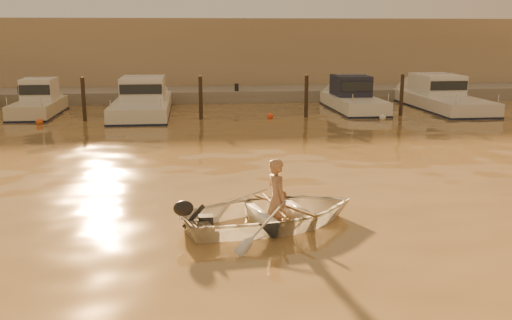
{
  "coord_description": "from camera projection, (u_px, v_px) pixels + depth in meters",
  "views": [
    {
      "loc": [
        -0.75,
        -12.77,
        4.04
      ],
      "look_at": [
        0.95,
        1.6,
        0.75
      ],
      "focal_mm": 40.0,
      "sensor_mm": 36.0,
      "label": 1
    }
  ],
  "objects": [
    {
      "name": "fender_b",
      "position": [
        39.0,
        122.0,
        25.21
      ],
      "size": [
        0.3,
        0.3,
        0.3
      ],
      "primitive_type": "sphere",
      "color": "#D95419",
      "rests_on": "ground_plane"
    },
    {
      "name": "fender_d",
      "position": [
        270.0,
        116.0,
        26.91
      ],
      "size": [
        0.3,
        0.3,
        0.3
      ],
      "primitive_type": "sphere",
      "color": "#E7401B",
      "rests_on": "ground_plane"
    },
    {
      "name": "ground_plane",
      "position": [
        224.0,
        207.0,
        13.35
      ],
      "size": [
        160.0,
        160.0,
        0.0
      ],
      "primitive_type": "plane",
      "color": "olive",
      "rests_on": "ground"
    },
    {
      "name": "moored_boat_2",
      "position": [
        142.0,
        101.0,
        28.36
      ],
      "size": [
        2.66,
        8.77,
        1.75
      ],
      "primitive_type": null,
      "color": "silver",
      "rests_on": "ground_plane"
    },
    {
      "name": "waterfront_building",
      "position": [
        199.0,
        55.0,
        38.96
      ],
      "size": [
        46.0,
        7.0,
        4.8
      ],
      "primitive_type": "cube",
      "color": "#9E8466",
      "rests_on": "quay"
    },
    {
      "name": "fender_c",
      "position": [
        139.0,
        123.0,
        25.0
      ],
      "size": [
        0.3,
        0.3,
        0.3
      ],
      "primitive_type": "sphere",
      "color": "silver",
      "rests_on": "ground_plane"
    },
    {
      "name": "person",
      "position": [
        277.0,
        199.0,
        12.02
      ],
      "size": [
        0.58,
        0.73,
        1.75
      ],
      "primitive_type": "imported",
      "rotation": [
        0.0,
        0.0,
        1.85
      ],
      "color": "#A57352",
      "rests_on": "dinghy"
    },
    {
      "name": "moored_boat_5",
      "position": [
        442.0,
        97.0,
        30.15
      ],
      "size": [
        2.6,
        8.59,
        1.75
      ],
      "primitive_type": null,
      "color": "silver",
      "rests_on": "ground_plane"
    },
    {
      "name": "moored_boat_4",
      "position": [
        353.0,
        98.0,
        29.6
      ],
      "size": [
        2.16,
        6.7,
        1.75
      ],
      "primitive_type": null,
      "color": "silver",
      "rests_on": "ground_plane"
    },
    {
      "name": "dinghy",
      "position": [
        273.0,
        213.0,
        12.04
      ],
      "size": [
        4.49,
        3.72,
        0.8
      ],
      "primitive_type": "imported",
      "rotation": [
        0.0,
        0.0,
        1.85
      ],
      "color": "silver",
      "rests_on": "ground_plane"
    },
    {
      "name": "quay",
      "position": [
        201.0,
        97.0,
        34.14
      ],
      "size": [
        52.0,
        4.0,
        1.0
      ],
      "primitive_type": "cube",
      "color": "gray",
      "rests_on": "ground_plane"
    },
    {
      "name": "fender_e",
      "position": [
        383.0,
        117.0,
        26.48
      ],
      "size": [
        0.3,
        0.3,
        0.3
      ],
      "primitive_type": "sphere",
      "color": "silver",
      "rests_on": "ground_plane"
    },
    {
      "name": "piling_3",
      "position": [
        306.0,
        98.0,
        27.07
      ],
      "size": [
        0.18,
        0.18,
        2.2
      ],
      "primitive_type": "cylinder",
      "color": "#2D2319",
      "rests_on": "ground_plane"
    },
    {
      "name": "oar_starboard",
      "position": [
        275.0,
        206.0,
        12.03
      ],
      "size": [
        0.27,
        2.1,
        0.13
      ],
      "primitive_type": "cylinder",
      "rotation": [
        1.54,
        0.0,
        0.1
      ],
      "color": "brown",
      "rests_on": "dinghy"
    },
    {
      "name": "oar_port",
      "position": [
        283.0,
        205.0,
        12.11
      ],
      "size": [
        1.03,
        1.89,
        0.13
      ],
      "primitive_type": "cylinder",
      "rotation": [
        1.54,
        0.0,
        0.49
      ],
      "color": "brown",
      "rests_on": "dinghy"
    },
    {
      "name": "piling_2",
      "position": [
        201.0,
        100.0,
        26.49
      ],
      "size": [
        0.18,
        0.18,
        2.2
      ],
      "primitive_type": "cylinder",
      "color": "#2D2319",
      "rests_on": "ground_plane"
    },
    {
      "name": "piling_4",
      "position": [
        401.0,
        97.0,
        27.61
      ],
      "size": [
        0.18,
        0.18,
        2.2
      ],
      "primitive_type": "cylinder",
      "color": "#2D2319",
      "rests_on": "ground_plane"
    },
    {
      "name": "moored_boat_1",
      "position": [
        38.0,
        102.0,
        27.78
      ],
      "size": [
        1.87,
        5.69,
        1.75
      ],
      "primitive_type": null,
      "color": "beige",
      "rests_on": "ground_plane"
    },
    {
      "name": "outboard_motor",
      "position": [
        205.0,
        222.0,
        11.48
      ],
      "size": [
        0.98,
        0.63,
        0.7
      ],
      "primitive_type": null,
      "rotation": [
        0.0,
        0.0,
        0.28
      ],
      "color": "black",
      "rests_on": "dinghy"
    },
    {
      "name": "piling_1",
      "position": [
        84.0,
        101.0,
        25.88
      ],
      "size": [
        0.18,
        0.18,
        2.2
      ],
      "primitive_type": "cylinder",
      "color": "#2D2319",
      "rests_on": "ground_plane"
    }
  ]
}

